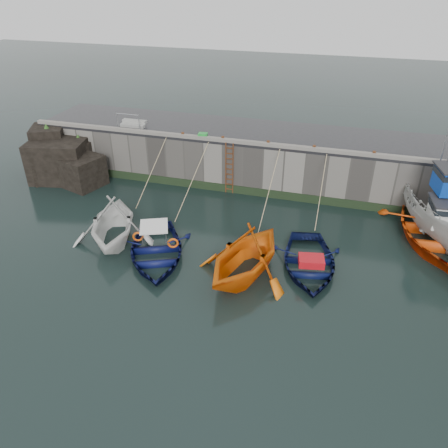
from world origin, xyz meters
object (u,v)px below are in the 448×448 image
(boat_near_white, at_px, (115,240))
(bollard_a, at_px, (183,135))
(ladder, at_px, (229,169))
(bollard_d, at_px, (314,148))
(bollard_b, at_px, (223,139))
(bollard_c, at_px, (268,143))
(fish_crate, at_px, (203,136))
(boat_far_orange, at_px, (437,230))
(boat_near_navy, at_px, (308,267))
(boat_near_blue, at_px, (156,256))
(boat_near_blacktrim, at_px, (245,275))
(boat_far_white, at_px, (438,210))
(bollard_e, at_px, (374,154))

(boat_near_white, bearing_deg, bollard_a, 60.64)
(ladder, distance_m, bollard_d, 5.11)
(bollard_b, xyz_separation_m, bollard_c, (2.70, 0.00, 0.00))
(fish_crate, distance_m, bollard_d, 6.56)
(ladder, xyz_separation_m, boat_near_white, (-4.15, -6.79, -1.59))
(fish_crate, bearing_deg, bollard_a, 177.35)
(fish_crate, distance_m, bollard_a, 1.24)
(boat_far_orange, bearing_deg, boat_near_navy, -149.88)
(boat_far_orange, relative_size, bollard_b, 28.34)
(boat_near_blue, bearing_deg, boat_near_blacktrim, -26.14)
(boat_near_white, xyz_separation_m, boat_near_blue, (2.60, -0.75, 0.00))
(ladder, relative_size, boat_far_orange, 0.40)
(ladder, bearing_deg, bollard_b, 146.14)
(bollard_b, relative_size, bollard_d, 1.00)
(bollard_a, bearing_deg, boat_near_white, -99.21)
(bollard_b, height_order, bollard_d, same)
(bollard_c, bearing_deg, boat_near_white, -131.75)
(boat_near_white, bearing_deg, boat_far_white, -0.59)
(boat_near_navy, distance_m, bollard_c, 8.21)
(boat_near_navy, distance_m, bollard_a, 11.39)
(ladder, relative_size, fish_crate, 6.00)
(boat_near_white, bearing_deg, fish_crate, 51.46)
(bollard_c, xyz_separation_m, bollard_d, (2.60, 0.00, 0.00))
(fish_crate, height_order, bollard_b, fish_crate)
(boat_near_blacktrim, height_order, boat_near_navy, boat_near_blacktrim)
(bollard_a, relative_size, bollard_c, 1.00)
(boat_near_white, bearing_deg, boat_near_navy, -17.78)
(boat_near_navy, bearing_deg, bollard_d, 85.92)
(bollard_b, bearing_deg, boat_near_navy, -47.84)
(boat_near_white, bearing_deg, boat_near_blacktrim, -28.03)
(boat_near_white, xyz_separation_m, bollard_c, (6.35, 7.12, 3.30))
(ladder, height_order, bollard_b, bollard_b)
(bollard_a, bearing_deg, boat_far_white, -6.11)
(bollard_e, bearing_deg, bollard_a, 180.00)
(boat_near_blue, distance_m, bollard_c, 9.33)
(boat_near_blue, xyz_separation_m, bollard_d, (6.35, 7.87, 3.30))
(bollard_a, bearing_deg, boat_far_orange, -9.66)
(ladder, bearing_deg, fish_crate, 166.66)
(fish_crate, bearing_deg, boat_near_navy, -49.25)
(bollard_b, bearing_deg, boat_near_blacktrim, -67.23)
(ladder, relative_size, bollard_d, 11.43)
(boat_far_orange, xyz_separation_m, bollard_e, (-3.50, 2.47, 2.80))
(boat_far_white, height_order, bollard_d, boat_far_white)
(bollard_b, height_order, bollard_e, same)
(boat_near_navy, xyz_separation_m, bollard_b, (-6.08, 6.72, 3.30))
(bollard_b, distance_m, bollard_e, 8.50)
(boat_near_blue, bearing_deg, boat_near_white, 140.56)
(boat_near_white, relative_size, bollard_c, 17.90)
(boat_near_blacktrim, bearing_deg, boat_far_orange, 49.84)
(boat_near_blue, relative_size, boat_near_navy, 1.06)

